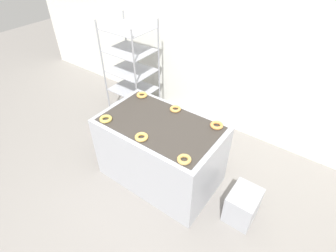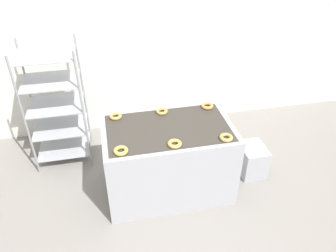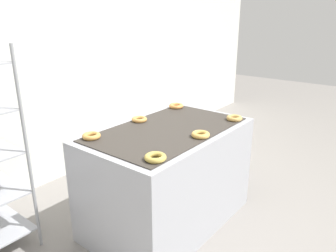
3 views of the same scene
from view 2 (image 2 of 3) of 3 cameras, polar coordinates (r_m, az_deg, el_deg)
The scene contains 11 objects.
ground_plane at distance 3.52m, azimuth 2.39°, elevation -18.07°, with size 14.00×14.00×0.00m, color gray.
wall_back at distance 4.46m, azimuth -4.05°, elevation 16.07°, with size 8.00×0.05×2.80m.
fryer_machine at distance 3.67m, azimuth 0.01°, elevation -5.80°, with size 1.38×0.84×0.85m.
baking_rack_cart at distance 4.16m, azimuth -18.91°, elevation 3.49°, with size 0.67×0.56×1.54m.
glaze_bin at distance 4.16m, azimuth 14.36°, elevation -5.69°, with size 0.30×0.37×0.37m.
donut_near_left at distance 3.10m, azimuth -8.22°, elevation -4.27°, with size 0.14×0.14×0.04m, color gold.
donut_near_center at distance 3.15m, azimuth 1.09°, elevation -3.10°, with size 0.14×0.14×0.04m, color #DCA951.
donut_near_right at distance 3.28m, azimuth 10.10°, elevation -1.98°, with size 0.13×0.13×0.04m, color tan.
donut_far_left at distance 3.60m, azimuth -9.12°, elevation 1.69°, with size 0.13×0.13×0.04m, color gold.
donut_far_center at distance 3.65m, azimuth -1.09°, elevation 2.58°, with size 0.13×0.13×0.03m, color #D5984C.
donut_far_right at distance 3.77m, azimuth 6.85°, elevation 3.52°, with size 0.14×0.14×0.04m, color #DD924A.
Camera 2 is at (-0.58, -2.07, 2.78)m, focal length 35.00 mm.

